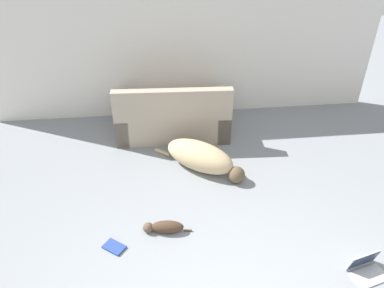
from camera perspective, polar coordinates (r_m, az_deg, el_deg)
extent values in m
cube|color=silver|center=(6.20, -1.31, 15.09)|extent=(6.45, 0.06, 2.46)
cube|color=tan|center=(5.98, -2.89, 3.74)|extent=(1.77, 0.97, 0.44)
cube|color=tan|center=(5.42, -2.96, 5.93)|extent=(1.74, 0.22, 0.48)
cube|color=tan|center=(6.00, 4.45, 4.53)|extent=(0.24, 0.90, 0.58)
cube|color=tan|center=(6.00, -10.27, 4.05)|extent=(0.24, 0.90, 0.58)
ellipsoid|color=tan|center=(5.17, 1.15, -1.86)|extent=(1.07, 0.98, 0.40)
sphere|color=brown|center=(5.01, 6.79, -4.68)|extent=(0.32, 0.32, 0.23)
cylinder|color=tan|center=(5.56, -4.51, -1.26)|extent=(0.23, 0.20, 0.05)
ellipsoid|color=#473323|center=(4.34, -3.78, -12.49)|extent=(0.38, 0.18, 0.14)
sphere|color=brown|center=(4.37, -6.70, -12.54)|extent=(0.13, 0.13, 0.12)
cylinder|color=#473323|center=(4.38, -0.64, -13.05)|extent=(0.09, 0.03, 0.02)
cube|color=#B7B7BC|center=(4.36, 25.41, -17.77)|extent=(0.40, 0.29, 0.02)
cube|color=#B7B7BC|center=(4.33, 24.64, -15.75)|extent=(0.36, 0.15, 0.20)
cube|color=#23334C|center=(4.33, 24.72, -15.83)|extent=(0.33, 0.13, 0.18)
cube|color=#28428E|center=(4.30, -11.77, -15.12)|extent=(0.28, 0.26, 0.02)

